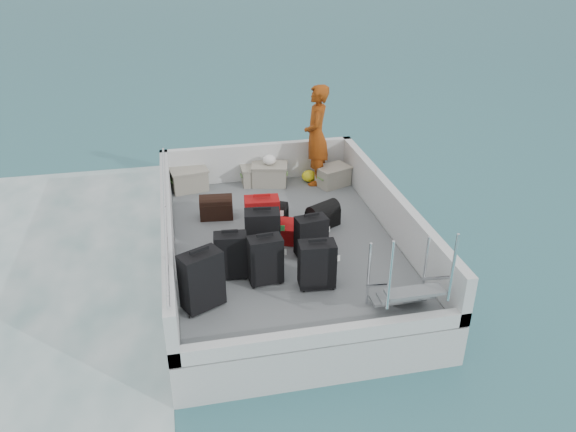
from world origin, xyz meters
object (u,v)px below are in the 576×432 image
crate_2 (269,175)px  suitcase_4 (263,234)px  crate_0 (189,180)px  passenger (316,135)px  suitcase_3 (265,260)px  suitcase_6 (317,265)px  crate_3 (333,177)px  suitcase_7 (311,237)px  crate_1 (257,176)px  suitcase_1 (231,256)px  suitcase_8 (293,232)px  suitcase_0 (202,281)px  suitcase_5 (262,219)px

crate_2 → suitcase_4: bearing=-102.3°
crate_0 → passenger: passenger is taller
suitcase_3 → crate_2: 3.24m
suitcase_6 → suitcase_4: bearing=126.8°
crate_3 → suitcase_7: bearing=-113.2°
passenger → suitcase_6: bearing=1.8°
crate_1 → passenger: (1.10, -0.15, 0.77)m
suitcase_1 → suitcase_4: bearing=45.6°
suitcase_1 → crate_0: bearing=103.3°
suitcase_1 → suitcase_8: suitcase_1 is taller
suitcase_4 → crate_2: size_ratio=1.19×
suitcase_1 → suitcase_3: bearing=-22.7°
suitcase_0 → crate_0: bearing=63.2°
suitcase_1 → crate_1: bearing=80.2°
suitcase_5 → suitcase_6: suitcase_5 is taller
suitcase_5 → crate_3: bearing=52.0°
suitcase_5 → crate_3: size_ratio=1.27×
suitcase_5 → suitcase_0: bearing=-118.9°
suitcase_8 → suitcase_5: bearing=101.4°
suitcase_8 → crate_3: (1.16, 1.84, 0.04)m
suitcase_6 → suitcase_3: bearing=164.0°
suitcase_6 → suitcase_7: (0.11, 0.78, -0.02)m
suitcase_4 → crate_3: (1.70, 2.23, -0.20)m
suitcase_8 → passenger: passenger is taller
suitcase_0 → passenger: size_ratio=0.43×
suitcase_8 → crate_2: 2.12m
suitcase_0 → passenger: (2.36, 3.48, 0.53)m
suitcase_7 → crate_2: 2.64m
suitcase_1 → suitcase_4: suitcase_4 is taller
suitcase_3 → passenger: bearing=59.9°
suitcase_8 → crate_1: crate_1 is taller
crate_3 → suitcase_3: bearing=-121.5°
suitcase_1 → crate_3: 3.46m
suitcase_1 → crate_1: (0.83, 3.01, -0.17)m
suitcase_8 → suitcase_1: bearing=150.1°
suitcase_5 → crate_2: size_ratio=1.15×
crate_2 → suitcase_7: bearing=-86.9°
suitcase_7 → crate_1: 2.73m
suitcase_4 → suitcase_0: bearing=-124.7°
crate_2 → suitcase_1: bearing=-109.8°
suitcase_0 → suitcase_8: (1.48, 1.44, -0.26)m
suitcase_8 → crate_0: (-1.46, 2.19, 0.05)m
suitcase_5 → suitcase_7: size_ratio=1.13×
suitcase_0 → suitcase_1: suitcase_0 is taller
suitcase_5 → suitcase_6: 1.47m
suitcase_7 → suitcase_6: bearing=-106.5°
suitcase_7 → suitcase_8: size_ratio=0.92×
suitcase_3 → suitcase_8: (0.61, 1.05, -0.21)m
crate_1 → crate_2: (0.23, -0.07, 0.03)m
suitcase_4 → crate_3: 2.81m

